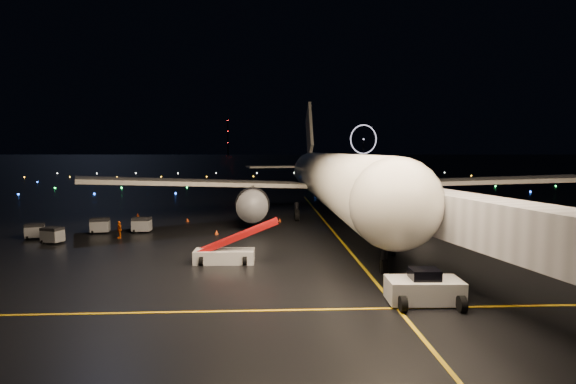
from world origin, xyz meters
name	(u,v)px	position (x,y,z in m)	size (l,w,h in m)	color
ground	(260,163)	(0.00, 300.00, 0.00)	(2000.00, 2000.00, 0.00)	black
lane_centre	(334,232)	(12.00, 15.00, 0.01)	(0.25, 80.00, 0.02)	gold
lane_cross	(109,313)	(-5.00, -10.00, 0.01)	(60.00, 0.25, 0.02)	gold
airliner	(329,151)	(12.96, 26.28, 9.39)	(66.30, 62.99, 18.79)	white
pushback_tug	(424,286)	(13.92, -9.10, 1.08)	(4.53, 2.37, 2.16)	silver
belt_loader	(224,242)	(0.63, 1.54, 1.79)	(7.37, 2.01, 3.57)	silver
crew_c	(119,230)	(-11.64, 12.77, 0.94)	(1.10, 0.46, 1.88)	#E65E0D
safety_cone_0	(216,232)	(-1.45, 14.54, 0.26)	(0.46, 0.46, 0.52)	#E54A13
safety_cone_1	(280,220)	(5.97, 23.04, 0.23)	(0.41, 0.41, 0.47)	#E54A13
safety_cone_2	(187,220)	(-6.28, 23.79, 0.23)	(0.41, 0.41, 0.47)	#E54A13
safety_cone_3	(138,215)	(-14.19, 28.82, 0.25)	(0.43, 0.43, 0.49)	#E54A13
ferris_wheel	(364,140)	(170.00, 720.00, 26.00)	(50.00, 4.00, 52.00)	black
radio_mast	(228,137)	(-60.00, 740.00, 32.00)	(1.80, 1.80, 64.00)	black
taxiway_lights	(253,180)	(0.00, 106.00, 0.18)	(164.00, 92.00, 0.36)	black
baggage_cart_0	(100,226)	(-14.82, 15.93, 0.85)	(2.00, 1.40, 1.70)	gray
baggage_cart_1	(142,225)	(-10.19, 16.18, 0.86)	(2.02, 1.41, 1.72)	gray
baggage_cart_2	(52,235)	(-17.61, 10.41, 0.82)	(1.93, 1.35, 1.64)	gray
baggage_cart_3	(35,231)	(-20.67, 13.05, 0.80)	(1.88, 1.31, 1.59)	gray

